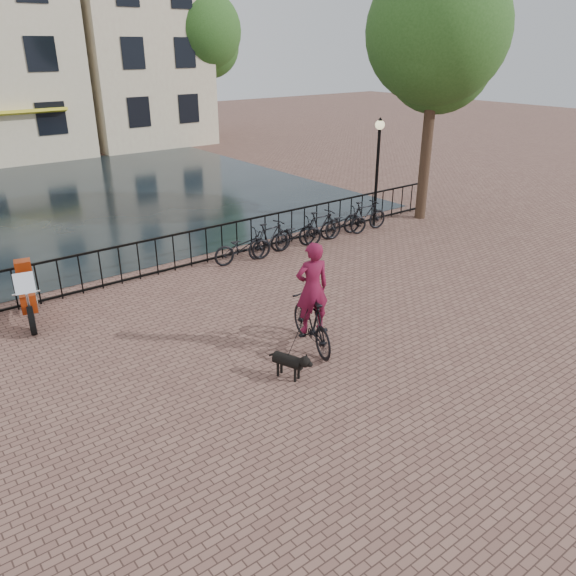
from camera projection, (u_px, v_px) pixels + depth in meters
ground at (397, 410)px, 9.38m from camera, size 100.00×100.00×0.00m
canal_water at (65, 201)px, 21.94m from camera, size 20.00×20.00×0.00m
railing at (174, 253)px, 14.99m from camera, size 20.00×0.05×1.02m
canal_house_right at (124, 26)px, 33.27m from camera, size 7.00×9.00×13.30m
tree_near_right at (438, 32)px, 17.45m from camera, size 4.48×4.48×8.24m
tree_far_right at (201, 31)px, 33.17m from camera, size 4.76×4.76×8.76m
lamp_post at (378, 155)px, 17.98m from camera, size 0.30×0.30×3.45m
cyclist at (312, 302)px, 10.98m from camera, size 1.04×1.97×2.59m
dog at (288, 364)px, 10.21m from camera, size 0.54×0.86×0.55m
motorcycle at (27, 289)px, 12.21m from camera, size 0.89×2.08×1.45m
parked_bike_0 at (243, 247)px, 15.58m from camera, size 1.78×0.83×0.90m
parked_bike_1 at (270, 239)px, 16.09m from camera, size 1.71×0.66×1.00m
parked_bike_2 at (296, 234)px, 16.64m from camera, size 1.79×0.87×0.90m
parked_bike_3 at (320, 227)px, 17.16m from camera, size 1.68×0.52×1.00m
parked_bike_4 at (343, 223)px, 17.71m from camera, size 1.79×0.88×0.90m
parked_bike_5 at (365, 216)px, 18.22m from camera, size 1.72×0.71×1.00m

